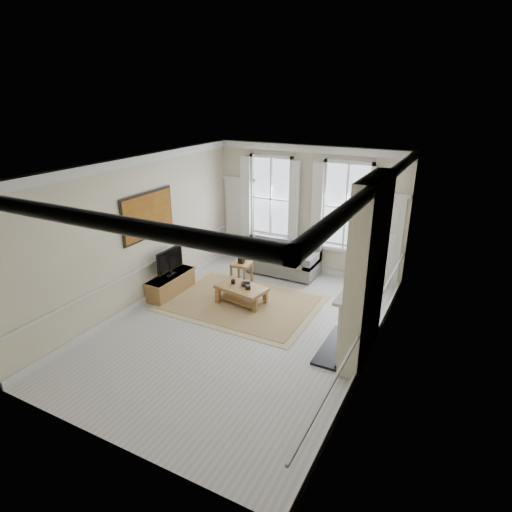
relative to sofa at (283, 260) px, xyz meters
The scene contains 23 objects.
floor 3.16m from the sofa, 81.75° to the right, with size 7.20×7.20×0.00m, color #B7B5AD.
ceiling 4.37m from the sofa, 81.75° to the right, with size 7.20×7.20×0.00m, color white.
back_wall 1.49m from the sofa, 47.48° to the left, with size 5.20×5.20×0.00m, color beige.
left_wall 4.01m from the sofa, 124.66° to the right, with size 7.20×7.20×0.00m, color beige.
right_wall 4.56m from the sofa, 45.53° to the right, with size 7.20×7.20×0.00m, color beige.
window_left 1.71m from the sofa, 143.61° to the left, with size 1.26×0.20×2.20m, color #B2BCC6, non-canonical shape.
window_right 2.19m from the sofa, 16.40° to the left, with size 1.26×0.20×2.20m, color #B2BCC6, non-canonical shape.
door_left 1.84m from the sofa, 164.23° to the left, with size 0.90×0.08×2.30m, color silver.
door_right 2.66m from the sofa, 10.24° to the left, with size 0.90×0.08×2.30m, color silver.
painting 3.90m from the sofa, 126.91° to the right, with size 0.05×1.66×1.06m, color #9E661B.
chimney_breast 4.30m from the sofa, 45.32° to the right, with size 0.35×1.70×3.38m, color beige.
hearth 3.82m from the sofa, 49.88° to the right, with size 0.55×1.50×0.05m, color black.
fireplace 3.95m from the sofa, 47.66° to the right, with size 0.21×1.45×1.33m.
mirror 4.29m from the sofa, 47.54° to the right, with size 0.06×1.26×1.06m, color gold.
sofa is the anchor object (origin of this frame).
side_table 1.33m from the sofa, 119.27° to the right, with size 0.52×0.52×0.57m.
rug 2.16m from the sofa, 92.93° to the right, with size 3.50×2.60×0.02m, color #9C7950.
coffee_table 2.13m from the sofa, 92.93° to the right, with size 1.24×0.84×0.43m.
ceramic_pot_a 2.11m from the sofa, 99.81° to the right, with size 0.10×0.10×0.10m, color black.
ceramic_pot_b 2.18m from the sofa, 87.60° to the right, with size 0.13×0.13×0.09m, color black.
bowl 2.03m from the sofa, 91.67° to the right, with size 0.23×0.23×0.06m, color black.
tv_stand 3.11m from the sofa, 127.39° to the right, with size 0.45×1.39×0.49m, color olive.
tv 3.14m from the sofa, 127.06° to the right, with size 0.08×0.90×0.68m.
Camera 1 is at (3.87, -6.81, 4.67)m, focal length 30.00 mm.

